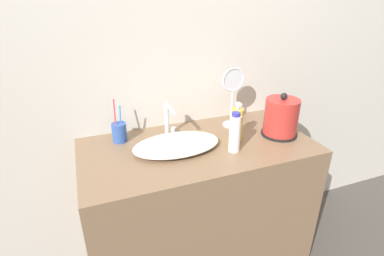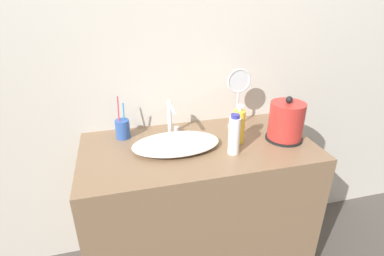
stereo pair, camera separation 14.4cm
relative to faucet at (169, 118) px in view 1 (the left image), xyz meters
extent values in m
cube|color=beige|center=(0.11, 0.17, 0.36)|extent=(6.00, 0.04, 2.60)
cube|color=brown|center=(0.11, -0.14, -0.53)|extent=(1.16, 0.59, 0.83)
ellipsoid|color=silver|center=(0.00, -0.14, -0.08)|extent=(0.43, 0.26, 0.05)
cylinder|color=silver|center=(0.00, 0.02, -0.01)|extent=(0.02, 0.02, 0.19)
cylinder|color=silver|center=(0.00, -0.05, 0.07)|extent=(0.02, 0.14, 0.02)
cylinder|color=silver|center=(0.03, 0.02, -0.09)|extent=(0.02, 0.02, 0.04)
cylinder|color=black|center=(0.56, -0.18, -0.10)|extent=(0.19, 0.19, 0.01)
cylinder|color=#B22D28|center=(0.56, -0.18, -0.01)|extent=(0.17, 0.17, 0.20)
sphere|color=black|center=(0.56, -0.18, 0.11)|extent=(0.03, 0.03, 0.03)
cylinder|color=#2D519E|center=(-0.25, 0.04, -0.06)|extent=(0.07, 0.07, 0.10)
cylinder|color=#338CE0|center=(-0.24, 0.05, 0.01)|extent=(0.01, 0.02, 0.16)
cylinder|color=#E5333F|center=(-0.26, 0.05, 0.02)|extent=(0.02, 0.04, 0.18)
cylinder|color=gold|center=(0.31, -0.15, -0.02)|extent=(0.06, 0.06, 0.17)
cylinder|color=white|center=(0.31, -0.15, 0.07)|extent=(0.02, 0.02, 0.02)
cube|color=white|center=(0.31, -0.16, 0.09)|extent=(0.02, 0.03, 0.01)
cylinder|color=white|center=(0.25, -0.25, -0.02)|extent=(0.05, 0.05, 0.18)
cylinder|color=#333399|center=(0.25, -0.25, 0.08)|extent=(0.04, 0.04, 0.02)
cylinder|color=silver|center=(0.37, 0.02, -0.10)|extent=(0.09, 0.09, 0.01)
cylinder|color=silver|center=(0.37, 0.02, 0.00)|extent=(0.01, 0.01, 0.20)
torus|color=silver|center=(0.37, 0.02, 0.16)|extent=(0.13, 0.01, 0.13)
cylinder|color=silver|center=(0.37, 0.02, 0.16)|extent=(0.11, 0.00, 0.11)
camera|label=1|loc=(-0.39, -1.36, 0.61)|focal=28.00mm
camera|label=2|loc=(-0.25, -1.41, 0.61)|focal=28.00mm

